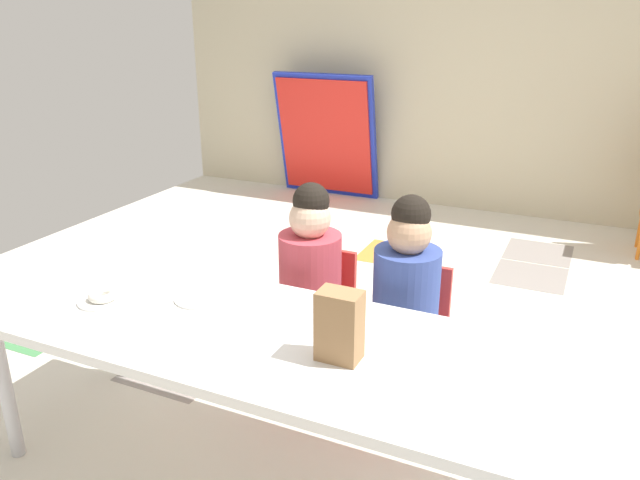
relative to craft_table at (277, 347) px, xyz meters
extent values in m
cube|color=silver|center=(0.12, 0.89, -0.54)|extent=(5.78, 5.31, 0.02)
cube|color=#478C51|center=(-1.68, 0.44, -0.53)|extent=(0.43, 0.43, 0.00)
cube|color=gray|center=(0.57, 2.24, -0.53)|extent=(0.43, 0.43, 0.00)
cube|color=gray|center=(-0.78, 0.44, -0.53)|extent=(0.43, 0.43, 0.00)
cube|color=gray|center=(0.57, 2.69, -0.53)|extent=(0.43, 0.43, 0.00)
cube|color=orange|center=(-0.33, 2.24, -0.53)|extent=(0.43, 0.43, 0.00)
cube|color=beige|center=(0.12, 3.55, 0.75)|extent=(5.78, 0.10, 2.56)
cube|color=white|center=(0.00, 0.00, 0.03)|extent=(2.07, 0.71, 0.04)
cylinder|color=#B2B2B7|center=(-0.96, -0.30, -0.26)|extent=(0.05, 0.05, 0.54)
cylinder|color=#B2B2B7|center=(-0.96, 0.30, -0.26)|extent=(0.05, 0.05, 0.54)
cylinder|color=#B2B2B7|center=(0.96, 0.30, -0.26)|extent=(0.05, 0.05, 0.54)
cube|color=red|center=(-0.16, 0.58, -0.23)|extent=(0.32, 0.30, 0.03)
cube|color=red|center=(-0.16, 0.73, -0.08)|extent=(0.29, 0.02, 0.30)
cylinder|color=#BF3F4C|center=(-0.16, 0.58, -0.01)|extent=(0.32, 0.32, 0.38)
sphere|color=beige|center=(-0.16, 0.58, 0.25)|extent=(0.17, 0.17, 0.17)
sphere|color=black|center=(-0.16, 0.59, 0.32)|extent=(0.15, 0.15, 0.15)
cylinder|color=red|center=(-0.30, 0.45, -0.38)|extent=(0.02, 0.02, 0.28)
cylinder|color=red|center=(-0.02, 0.45, -0.38)|extent=(0.02, 0.02, 0.28)
cylinder|color=red|center=(-0.30, 0.71, -0.38)|extent=(0.02, 0.02, 0.28)
cylinder|color=red|center=(-0.02, 0.71, -0.38)|extent=(0.02, 0.02, 0.28)
cube|color=red|center=(0.26, 0.58, -0.23)|extent=(0.32, 0.30, 0.03)
cube|color=red|center=(0.26, 0.73, -0.08)|extent=(0.29, 0.02, 0.30)
cylinder|color=#384C99|center=(0.26, 0.58, -0.01)|extent=(0.32, 0.32, 0.38)
sphere|color=tan|center=(0.26, 0.58, 0.25)|extent=(0.17, 0.17, 0.17)
sphere|color=black|center=(0.26, 0.59, 0.32)|extent=(0.15, 0.15, 0.15)
cylinder|color=red|center=(0.12, 0.45, -0.38)|extent=(0.02, 0.02, 0.28)
cylinder|color=red|center=(0.40, 0.45, -0.38)|extent=(0.02, 0.02, 0.28)
cylinder|color=red|center=(0.12, 0.71, -0.38)|extent=(0.02, 0.02, 0.28)
cylinder|color=red|center=(0.40, 0.71, -0.38)|extent=(0.02, 0.02, 0.28)
cylinder|color=orange|center=(1.19, 2.83, -0.40)|extent=(0.02, 0.02, 0.26)
cylinder|color=orange|center=(1.19, 3.09, -0.40)|extent=(0.02, 0.02, 0.26)
cube|color=#1E33BF|center=(-1.33, 3.36, 0.01)|extent=(0.90, 0.28, 1.09)
cube|color=red|center=(-1.33, 3.32, 0.01)|extent=(0.83, 0.23, 0.99)
cube|color=#9E754C|center=(0.24, -0.05, 0.15)|extent=(0.13, 0.09, 0.22)
cylinder|color=white|center=(-0.69, -0.05, 0.05)|extent=(0.18, 0.18, 0.01)
cylinder|color=white|center=(-0.38, 0.11, 0.05)|extent=(0.18, 0.18, 0.01)
torus|color=white|center=(-0.69, -0.05, 0.07)|extent=(0.10, 0.10, 0.03)
camera|label=1|loc=(0.87, -1.55, 1.03)|focal=34.80mm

